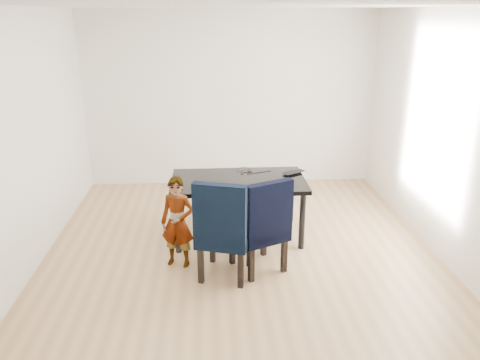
{
  "coord_description": "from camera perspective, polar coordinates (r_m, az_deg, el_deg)",
  "views": [
    {
      "loc": [
        -0.33,
        -4.76,
        2.63
      ],
      "look_at": [
        0.0,
        0.2,
        0.85
      ],
      "focal_mm": 35.0,
      "sensor_mm": 36.0,
      "label": 1
    }
  ],
  "objects": [
    {
      "name": "floor",
      "position": [
        5.46,
        0.14,
        -9.2
      ],
      "size": [
        4.5,
        5.0,
        0.01
      ],
      "primitive_type": "cube",
      "color": "tan",
      "rests_on": "ground"
    },
    {
      "name": "ceiling",
      "position": [
        4.78,
        0.17,
        20.58
      ],
      "size": [
        4.5,
        5.0,
        0.01
      ],
      "primitive_type": "cube",
      "color": "white",
      "rests_on": "wall_back"
    },
    {
      "name": "wall_back",
      "position": [
        7.39,
        -1.19,
        9.72
      ],
      "size": [
        4.5,
        0.01,
        2.7
      ],
      "primitive_type": "cube",
      "color": "white",
      "rests_on": "ground"
    },
    {
      "name": "wall_front",
      "position": [
        2.62,
        3.93,
        -9.68
      ],
      "size": [
        4.5,
        0.01,
        2.7
      ],
      "primitive_type": "cube",
      "color": "white",
      "rests_on": "ground"
    },
    {
      "name": "wall_left",
      "position": [
        5.3,
        -25.04,
        3.83
      ],
      "size": [
        0.01,
        5.0,
        2.7
      ],
      "primitive_type": "cube",
      "color": "silver",
      "rests_on": "ground"
    },
    {
      "name": "wall_right",
      "position": [
        5.57,
        24.07,
        4.67
      ],
      "size": [
        0.01,
        5.0,
        2.7
      ],
      "primitive_type": "cube",
      "color": "white",
      "rests_on": "ground"
    },
    {
      "name": "dining_table",
      "position": [
        5.74,
        -0.2,
        -3.46
      ],
      "size": [
        1.6,
        0.9,
        0.75
      ],
      "primitive_type": "cube",
      "color": "black",
      "rests_on": "floor"
    },
    {
      "name": "chair_left",
      "position": [
        4.85,
        -1.78,
        -5.75
      ],
      "size": [
        0.66,
        0.68,
        1.1
      ],
      "primitive_type": "cube",
      "rotation": [
        0.0,
        0.0,
        -0.28
      ],
      "color": "black",
      "rests_on": "floor"
    },
    {
      "name": "chair_right",
      "position": [
        4.98,
        2.22,
        -5.3
      ],
      "size": [
        0.68,
        0.69,
        1.06
      ],
      "primitive_type": "cube",
      "rotation": [
        0.0,
        0.0,
        0.43
      ],
      "color": "black",
      "rests_on": "floor"
    },
    {
      "name": "child",
      "position": [
        5.09,
        -7.63,
        -5.14
      ],
      "size": [
        0.42,
        0.34,
        1.01
      ],
      "primitive_type": "imported",
      "rotation": [
        0.0,
        0.0,
        -0.29
      ],
      "color": "orange",
      "rests_on": "floor"
    },
    {
      "name": "plate",
      "position": [
        5.26,
        -3.35,
        -1.2
      ],
      "size": [
        0.36,
        0.36,
        0.02
      ],
      "primitive_type": "cylinder",
      "rotation": [
        0.0,
        0.0,
        -0.37
      ],
      "color": "silver",
      "rests_on": "dining_table"
    },
    {
      "name": "sandwich",
      "position": [
        5.24,
        -3.21,
        -0.81
      ],
      "size": [
        0.17,
        0.1,
        0.06
      ],
      "primitive_type": "ellipsoid",
      "rotation": [
        0.0,
        0.0,
        -0.14
      ],
      "color": "#AE733E",
      "rests_on": "plate"
    },
    {
      "name": "laptop",
      "position": [
        5.87,
        6.3,
        1.02
      ],
      "size": [
        0.35,
        0.31,
        0.02
      ],
      "primitive_type": "imported",
      "rotation": [
        0.0,
        0.0,
        3.65
      ],
      "color": "black",
      "rests_on": "dining_table"
    },
    {
      "name": "cable_tangle",
      "position": [
        5.82,
        0.79,
        0.86
      ],
      "size": [
        0.19,
        0.19,
        0.01
      ],
      "primitive_type": "torus",
      "rotation": [
        0.0,
        0.0,
        -0.26
      ],
      "color": "black",
      "rests_on": "dining_table"
    }
  ]
}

